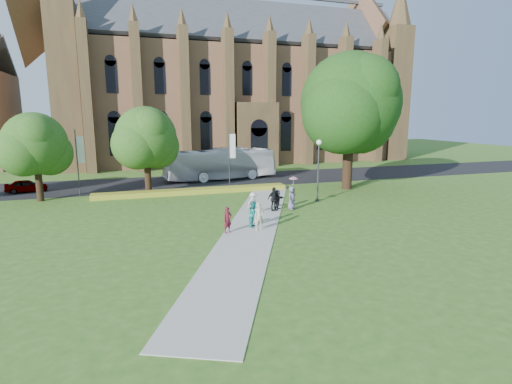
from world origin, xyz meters
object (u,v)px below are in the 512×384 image
object	(u,v)px
large_tree	(350,103)
car_0	(26,186)
streetlamp	(318,163)
tour_coach	(220,164)
pedestrian_0	(228,220)

from	to	relation	value
large_tree	car_0	distance (m)	31.94
streetlamp	large_tree	xyz separation A→B (m)	(5.50, 4.50, 5.07)
car_0	tour_coach	bearing A→B (deg)	-89.61
tour_coach	pedestrian_0	world-z (taller)	tour_coach
car_0	pedestrian_0	size ratio (longest dim) A/B	2.17
large_tree	car_0	xyz separation A→B (m)	(-30.01, 7.73, -7.73)
streetlamp	pedestrian_0	distance (m)	12.00
car_0	pedestrian_0	xyz separation A→B (m)	(14.93, -19.03, 0.24)
large_tree	pedestrian_0	world-z (taller)	large_tree
streetlamp	large_tree	world-z (taller)	large_tree
tour_coach	car_0	distance (m)	19.45
tour_coach	car_0	size ratio (longest dim) A/B	3.56
large_tree	car_0	world-z (taller)	large_tree
streetlamp	pedestrian_0	bearing A→B (deg)	-144.64
tour_coach	pedestrian_0	xyz separation A→B (m)	(-4.40, -20.85, -0.93)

